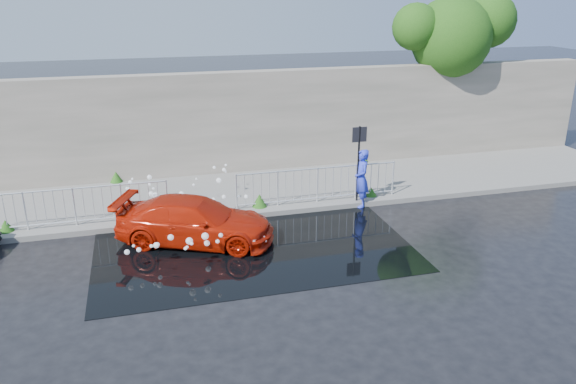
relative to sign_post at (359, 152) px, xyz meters
name	(u,v)px	position (x,y,z in m)	size (l,w,h in m)	color
ground	(241,267)	(-4.20, -3.10, -1.72)	(90.00, 90.00, 0.00)	black
pavement	(213,195)	(-4.20, 1.90, -1.65)	(30.00, 4.00, 0.15)	slate
curb	(222,218)	(-4.20, -0.10, -1.64)	(30.00, 0.25, 0.16)	slate
retaining_wall	(202,124)	(-4.20, 4.10, 0.18)	(30.00, 0.60, 3.50)	#686457
puddle	(253,247)	(-3.70, -2.10, -1.72)	(8.00, 5.00, 0.01)	black
sign_post	(359,152)	(0.00, 0.00, 0.00)	(0.45, 0.06, 2.50)	black
tree	(455,33)	(5.45, 4.31, 3.02)	(4.91, 3.03, 6.25)	#332114
railing_left	(74,205)	(-8.20, 0.25, -0.99)	(5.05, 0.05, 1.10)	silver
railing_right	(317,184)	(-1.20, 0.25, -0.99)	(5.05, 0.05, 1.10)	silver
weeds	(202,194)	(-4.60, 1.36, -1.40)	(12.17, 3.93, 0.39)	#205416
water_spray	(191,212)	(-5.14, -0.73, -1.14)	(3.52, 5.44, 0.94)	white
red_car	(195,221)	(-5.09, -1.38, -1.13)	(1.67, 4.12, 1.20)	#B31A07
person	(362,178)	(0.09, -0.10, -0.82)	(0.66, 0.43, 1.80)	blue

